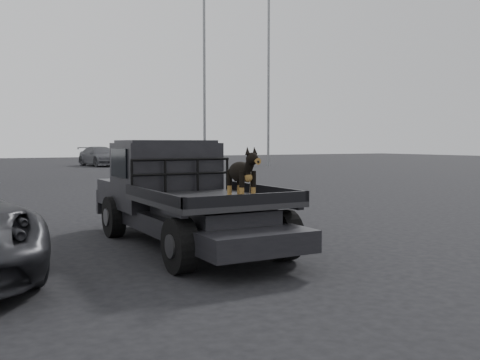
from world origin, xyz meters
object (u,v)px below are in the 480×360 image
floodlight_mid (204,70)px  distant_car_b (100,156)px  dog (241,176)px  flatbed_ute (187,219)px  floodlight_far (269,51)px

floodlight_mid → distant_car_b: bearing=129.5°
distant_car_b → dog: bearing=-108.4°
flatbed_ute → distant_car_b: (6.68, 32.06, 0.27)m
dog → floodlight_far: bearing=57.4°
flatbed_ute → distant_car_b: distant_car_b is taller
distant_car_b → floodlight_far: 14.94m
flatbed_ute → distant_car_b: bearing=78.2°
flatbed_ute → distant_car_b: 32.75m
dog → floodlight_far: (17.83, 27.91, 7.33)m
floodlight_mid → floodlight_far: bearing=7.8°
floodlight_far → floodlight_mid: bearing=-172.2°
flatbed_ute → floodlight_mid: 28.83m
distant_car_b → floodlight_mid: bearing=-57.8°
flatbed_ute → floodlight_far: (17.89, 26.11, 8.16)m
flatbed_ute → distant_car_b: size_ratio=1.07×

